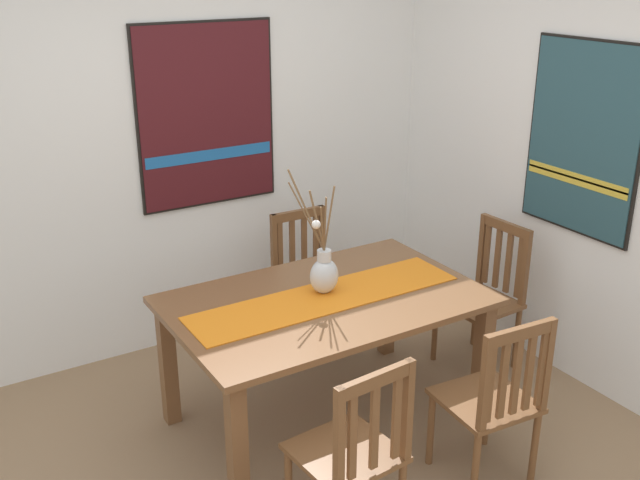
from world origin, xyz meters
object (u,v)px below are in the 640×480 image
(chair_0, at_px, (308,277))
(painting_on_back_wall, at_px, (206,116))
(painting_on_side_wall, at_px, (584,139))
(chair_3, at_px, (495,398))
(centerpiece_vase, at_px, (324,271))
(chair_1, at_px, (486,294))
(dining_table, at_px, (326,316))
(chair_2, at_px, (353,452))

(chair_0, relative_size, painting_on_back_wall, 0.78)
(painting_on_back_wall, bearing_deg, painting_on_side_wall, -44.36)
(chair_3, bearing_deg, painting_on_side_wall, 27.40)
(centerpiece_vase, distance_m, chair_1, 1.24)
(chair_1, relative_size, painting_on_side_wall, 0.84)
(painting_on_side_wall, bearing_deg, chair_0, 135.91)
(dining_table, xyz_separation_m, chair_1, (1.20, 0.03, -0.18))
(centerpiece_vase, bearing_deg, chair_3, -66.99)
(dining_table, bearing_deg, chair_3, -64.37)
(centerpiece_vase, bearing_deg, chair_2, -114.21)
(chair_0, relative_size, painting_on_side_wall, 0.81)
(centerpiece_vase, bearing_deg, painting_on_back_wall, 94.60)
(painting_on_back_wall, bearing_deg, dining_table, -86.62)
(painting_on_back_wall, distance_m, painting_on_side_wall, 2.26)
(chair_0, bearing_deg, chair_2, -114.50)
(dining_table, height_order, painting_on_side_wall, painting_on_side_wall)
(chair_1, bearing_deg, painting_on_back_wall, 135.02)
(centerpiece_vase, relative_size, chair_0, 0.77)
(painting_on_back_wall, bearing_deg, chair_2, -98.05)
(centerpiece_vase, distance_m, painting_on_side_wall, 1.67)
(chair_2, distance_m, chair_3, 0.80)
(chair_2, relative_size, chair_3, 1.00)
(chair_3, relative_size, painting_on_side_wall, 0.84)
(chair_0, height_order, chair_1, chair_1)
(centerpiece_vase, xyz_separation_m, chair_1, (1.17, -0.03, -0.41))
(dining_table, relative_size, chair_3, 1.78)
(dining_table, distance_m, painting_on_side_wall, 1.77)
(chair_0, xyz_separation_m, chair_2, (-0.76, -1.68, 0.00))
(dining_table, bearing_deg, painting_on_back_wall, 93.38)
(chair_2, bearing_deg, painting_on_back_wall, 81.95)
(centerpiece_vase, distance_m, chair_0, 0.96)
(chair_3, bearing_deg, chair_0, 91.00)
(painting_on_back_wall, bearing_deg, chair_1, -44.98)
(chair_0, xyz_separation_m, chair_3, (0.03, -1.70, 0.01))
(painting_on_back_wall, relative_size, painting_on_side_wall, 1.05)
(chair_1, bearing_deg, painting_on_side_wall, -41.95)
(chair_0, distance_m, chair_3, 1.71)
(chair_1, bearing_deg, dining_table, -178.64)
(centerpiece_vase, height_order, chair_1, centerpiece_vase)
(chair_1, height_order, chair_2, chair_1)
(centerpiece_vase, relative_size, painting_on_back_wall, 0.60)
(chair_0, relative_size, chair_1, 0.97)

